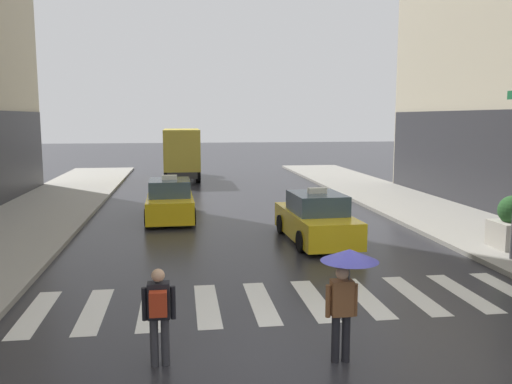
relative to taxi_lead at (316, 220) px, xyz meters
The scene contains 8 objects.
ground_plane 8.93m from the taxi_lead, 103.65° to the right, with size 160.00×160.00×0.00m, color #26262B.
crosswalk_markings 6.07m from the taxi_lead, 110.40° to the right, with size 11.30×2.80×0.01m.
taxi_lead is the anchor object (origin of this frame).
taxi_second 6.73m from the taxi_lead, 136.40° to the left, with size 1.99×4.57×1.80m.
box_truck 18.83m from the taxi_lead, 103.32° to the left, with size 2.31×7.55×3.35m.
pedestrian_with_umbrella 8.92m from the taxi_lead, 101.27° to the right, with size 0.96×0.96×1.94m.
pedestrian_with_backpack 9.74m from the taxi_lead, 119.64° to the right, with size 0.55×0.43×1.65m.
planter_near_corner 5.99m from the taxi_lead, 22.47° to the right, with size 1.10×1.10×1.60m.
Camera 1 is at (-2.32, -8.30, 4.08)m, focal length 37.48 mm.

